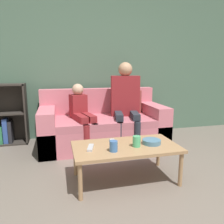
{
  "coord_description": "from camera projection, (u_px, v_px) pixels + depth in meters",
  "views": [
    {
      "loc": [
        -0.56,
        -1.15,
        1.12
      ],
      "look_at": [
        0.08,
        1.38,
        0.61
      ],
      "focal_mm": 35.0,
      "sensor_mm": 36.0,
      "label": 1
    }
  ],
  "objects": [
    {
      "name": "cup_far",
      "position": [
        137.0,
        141.0,
        2.14
      ],
      "size": [
        0.08,
        0.08,
        0.11
      ],
      "color": "#4CB77A",
      "rests_on": "coffee_table"
    },
    {
      "name": "tv_remote_1",
      "position": [
        113.0,
        142.0,
        2.24
      ],
      "size": [
        0.06,
        0.17,
        0.02
      ],
      "rotation": [
        0.0,
        0.0,
        -0.05
      ],
      "color": "#B7B7BC",
      "rests_on": "coffee_table"
    },
    {
      "name": "tv_remote_0",
      "position": [
        91.0,
        148.0,
        2.09
      ],
      "size": [
        0.09,
        0.18,
        0.02
      ],
      "rotation": [
        0.0,
        0.0,
        -0.26
      ],
      "color": "#B7B7BC",
      "rests_on": "coffee_table"
    },
    {
      "name": "person_child",
      "position": [
        82.0,
        113.0,
        3.04
      ],
      "size": [
        0.35,
        0.65,
        0.92
      ],
      "rotation": [
        0.0,
        0.0,
        0.23
      ],
      "color": "maroon",
      "rests_on": "ground_plane"
    },
    {
      "name": "person_adult",
      "position": [
        125.0,
        98.0,
        3.24
      ],
      "size": [
        0.48,
        0.67,
        1.22
      ],
      "rotation": [
        0.0,
        0.0,
        -0.19
      ],
      "color": "#282D38",
      "rests_on": "ground_plane"
    },
    {
      "name": "snack_bowl",
      "position": [
        152.0,
        142.0,
        2.22
      ],
      "size": [
        0.19,
        0.19,
        0.05
      ],
      "color": "teal",
      "rests_on": "coffee_table"
    },
    {
      "name": "wall_back",
      "position": [
        90.0,
        58.0,
        3.6
      ],
      "size": [
        12.0,
        0.06,
        2.6
      ],
      "color": "#4C6B56",
      "rests_on": "ground_plane"
    },
    {
      "name": "cup_near",
      "position": [
        114.0,
        146.0,
        2.01
      ],
      "size": [
        0.08,
        0.08,
        0.1
      ],
      "color": "#3D70B2",
      "rests_on": "coffee_table"
    },
    {
      "name": "bookshelf",
      "position": [
        4.0,
        120.0,
        3.3
      ],
      "size": [
        0.61,
        0.28,
        0.91
      ],
      "color": "#332D28",
      "rests_on": "ground_plane"
    },
    {
      "name": "coffee_table",
      "position": [
        126.0,
        149.0,
        2.18
      ],
      "size": [
        1.05,
        0.56,
        0.37
      ],
      "color": "#A87F56",
      "rests_on": "ground_plane"
    },
    {
      "name": "couch",
      "position": [
        103.0,
        126.0,
        3.3
      ],
      "size": [
        1.81,
        0.89,
        0.82
      ],
      "color": "#D1707F",
      "rests_on": "ground_plane"
    }
  ]
}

